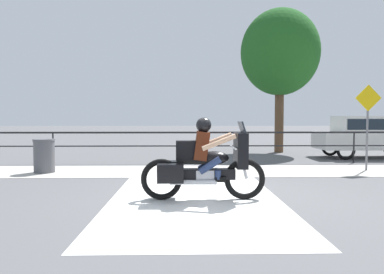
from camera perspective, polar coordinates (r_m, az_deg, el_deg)
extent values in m
plane|color=#565659|center=(7.58, 4.27, -8.90)|extent=(120.00, 120.00, 0.00)
cube|color=#B7B2A8|center=(10.91, 2.52, -5.18)|extent=(44.00, 2.40, 0.01)
cube|color=silver|center=(7.35, 0.43, -9.24)|extent=(3.21, 6.00, 0.01)
cube|color=black|center=(12.63, 1.98, 0.69)|extent=(36.00, 0.04, 0.06)
cube|color=black|center=(12.66, 1.97, -1.37)|extent=(36.00, 0.03, 0.04)
cylinder|color=black|center=(13.38, -20.40, -1.55)|extent=(0.05, 0.05, 1.08)
cylinder|color=black|center=(12.67, 1.97, -1.61)|extent=(0.05, 0.05, 1.08)
cylinder|color=black|center=(13.92, 23.43, -1.44)|extent=(0.05, 0.05, 1.08)
torus|color=black|center=(7.22, 8.03, -6.36)|extent=(0.78, 0.11, 0.78)
torus|color=black|center=(7.14, -4.68, -6.45)|extent=(0.78, 0.11, 0.78)
cube|color=black|center=(7.12, 1.71, -5.65)|extent=(1.20, 0.22, 0.20)
cube|color=silver|center=(7.13, 1.97, -6.05)|extent=(0.34, 0.26, 0.26)
ellipsoid|color=black|center=(7.09, 3.25, -3.22)|extent=(0.60, 0.30, 0.26)
cube|color=black|center=(7.08, 0.44, -3.72)|extent=(0.70, 0.28, 0.08)
cube|color=black|center=(7.14, 7.43, -1.99)|extent=(0.20, 0.62, 0.66)
cube|color=#1E232B|center=(7.11, 7.61, 1.46)|extent=(0.10, 0.53, 0.24)
cylinder|color=silver|center=(7.11, 6.31, -1.60)|extent=(0.04, 0.70, 0.04)
cylinder|color=silver|center=(6.97, 0.22, -6.91)|extent=(0.87, 0.09, 0.09)
cube|color=black|center=(6.87, -3.29, -5.53)|extent=(0.48, 0.28, 0.34)
cube|color=black|center=(7.34, -3.16, -4.97)|extent=(0.48, 0.28, 0.34)
cylinder|color=silver|center=(7.17, 7.81, -4.19)|extent=(0.19, 0.06, 0.55)
cube|color=#4C1E0F|center=(7.05, 1.47, -1.33)|extent=(0.31, 0.36, 0.56)
sphere|color=tan|center=(7.04, 1.80, 1.66)|extent=(0.23, 0.23, 0.23)
sphere|color=black|center=(7.04, 1.80, 1.82)|extent=(0.29, 0.29, 0.29)
cylinder|color=navy|center=(6.95, 2.76, -4.34)|extent=(0.44, 0.13, 0.34)
cylinder|color=navy|center=(6.99, 3.99, -5.77)|extent=(0.11, 0.11, 0.17)
cube|color=black|center=(7.01, 4.40, -6.46)|extent=(0.20, 0.10, 0.09)
cylinder|color=navy|center=(7.25, 2.59, -4.04)|extent=(0.44, 0.13, 0.34)
cylinder|color=navy|center=(7.28, 3.77, -5.41)|extent=(0.11, 0.11, 0.17)
cube|color=black|center=(7.30, 4.16, -6.07)|extent=(0.20, 0.10, 0.09)
cylinder|color=tan|center=(6.77, 4.13, -0.83)|extent=(0.63, 0.09, 0.32)
cylinder|color=tan|center=(7.37, 3.69, -0.51)|extent=(0.63, 0.09, 0.32)
cube|color=black|center=(7.05, -0.97, -2.03)|extent=(0.36, 0.26, 0.36)
cube|color=silver|center=(15.98, 25.50, -0.46)|extent=(4.05, 1.60, 0.64)
cube|color=silver|center=(15.85, 24.76, 1.81)|extent=(2.11, 1.41, 0.62)
cube|color=#19232D|center=(15.85, 24.76, 1.81)|extent=(1.94, 1.44, 0.40)
torus|color=black|center=(14.80, 22.41, -1.90)|extent=(0.70, 0.11, 0.70)
torus|color=black|center=(16.15, 20.31, -1.46)|extent=(0.70, 0.11, 0.70)
cylinder|color=#515156|center=(11.32, -21.59, -2.85)|extent=(0.57, 0.57, 0.89)
cylinder|color=#515156|center=(11.28, -21.64, -0.44)|extent=(0.60, 0.60, 0.06)
cylinder|color=slate|center=(12.08, 25.14, 0.75)|extent=(0.06, 0.06, 2.29)
cube|color=yellow|center=(12.07, 25.28, 5.40)|extent=(0.77, 0.02, 0.77)
cylinder|color=brown|center=(17.04, 13.14, 2.75)|extent=(0.39, 0.39, 3.00)
ellipsoid|color=#1E561E|center=(17.27, 13.26, 12.48)|extent=(3.44, 3.44, 3.78)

